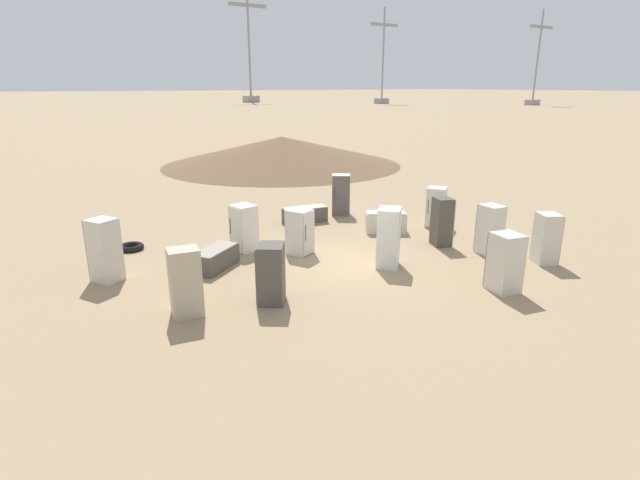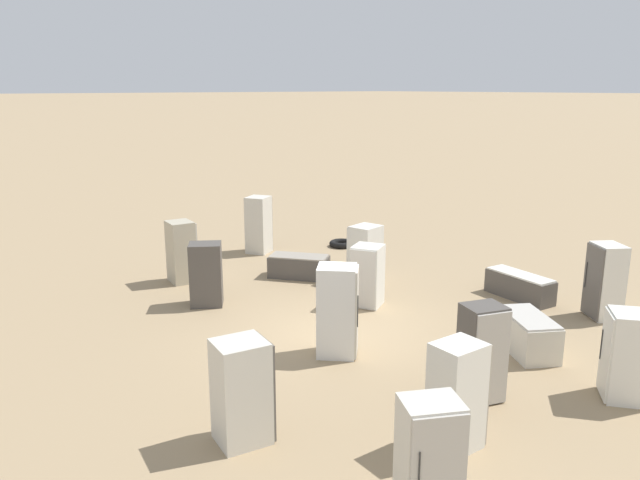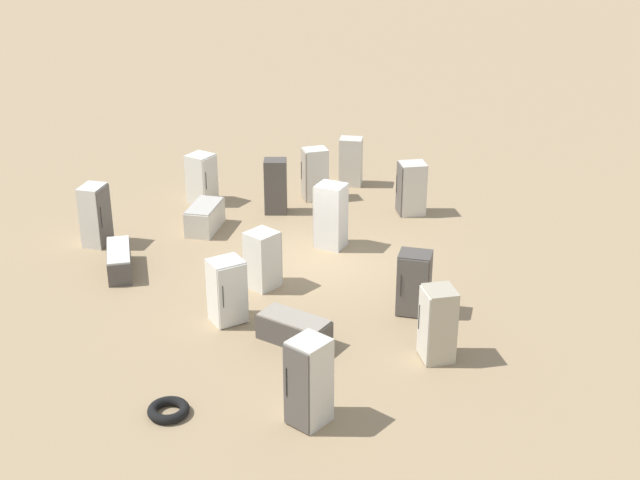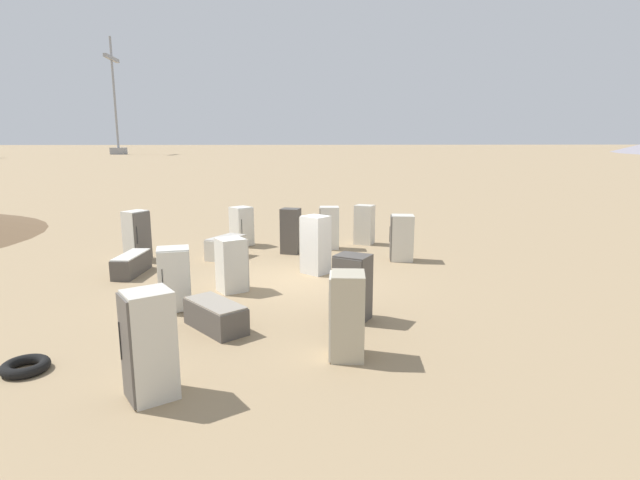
% 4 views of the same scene
% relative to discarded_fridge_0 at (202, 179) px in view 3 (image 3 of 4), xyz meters
% --- Properties ---
extents(ground_plane, '(1000.00, 1000.00, 0.00)m').
position_rel_discarded_fridge_0_xyz_m(ground_plane, '(5.20, 2.00, -0.77)').
color(ground_plane, '#9E8460').
extents(discarded_fridge_0, '(1.00, 0.99, 1.53)m').
position_rel_discarded_fridge_0_xyz_m(discarded_fridge_0, '(0.00, 0.00, 0.00)').
color(discarded_fridge_0, silver).
rests_on(discarded_fridge_0, ground_plane).
extents(discarded_fridge_1, '(0.78, 0.81, 1.66)m').
position_rel_discarded_fridge_0_xyz_m(discarded_fridge_1, '(1.55, 1.89, 0.06)').
color(discarded_fridge_1, '#4C4742').
rests_on(discarded_fridge_1, ground_plane).
extents(discarded_fridge_2, '(0.99, 0.99, 1.81)m').
position_rel_discarded_fridge_0_xyz_m(discarded_fridge_2, '(4.43, 2.56, 0.14)').
color(discarded_fridge_2, white).
rests_on(discarded_fridge_2, ground_plane).
extents(discarded_fridge_3, '(0.92, 0.95, 1.79)m').
position_rel_discarded_fridge_0_xyz_m(discarded_fridge_3, '(11.91, -0.66, 0.13)').
color(discarded_fridge_3, beige).
rests_on(discarded_fridge_3, ground_plane).
extents(discarded_fridge_4, '(1.72, 1.54, 0.62)m').
position_rel_discarded_fridge_0_xyz_m(discarded_fridge_4, '(8.97, 0.01, -0.46)').
color(discarded_fridge_4, '#4C4742').
rests_on(discarded_fridge_4, ground_plane).
extents(discarded_fridge_5, '(0.92, 0.95, 1.48)m').
position_rel_discarded_fridge_0_xyz_m(discarded_fridge_5, '(6.13, 0.14, -0.03)').
color(discarded_fridge_5, silver).
rests_on(discarded_fridge_5, ground_plane).
extents(discarded_fridge_6, '(1.83, 0.81, 0.64)m').
position_rel_discarded_fridge_0_xyz_m(discarded_fridge_6, '(4.07, -3.13, -0.45)').
color(discarded_fridge_6, '#4C4742').
rests_on(discarded_fridge_6, ground_plane).
extents(discarded_fridge_7, '(0.87, 0.91, 1.57)m').
position_rel_discarded_fridge_0_xyz_m(discarded_fridge_7, '(0.11, 4.87, 0.02)').
color(discarded_fridge_7, beige).
rests_on(discarded_fridge_7, ground_plane).
extents(discarded_fridge_8, '(0.79, 0.75, 1.66)m').
position_rel_discarded_fridge_0_xyz_m(discarded_fridge_8, '(10.66, 2.68, 0.06)').
color(discarded_fridge_8, '#B2A88E').
rests_on(discarded_fridge_8, ground_plane).
extents(discarded_fridge_9, '(0.62, 0.77, 1.62)m').
position_rel_discarded_fridge_0_xyz_m(discarded_fridge_9, '(0.89, 3.36, 0.04)').
color(discarded_fridge_9, silver).
rests_on(discarded_fridge_9, ground_plane).
extents(discarded_fridge_10, '(0.95, 0.92, 1.72)m').
position_rel_discarded_fridge_0_xyz_m(discarded_fridge_10, '(2.12, -3.44, 0.09)').
color(discarded_fridge_10, silver).
rests_on(discarded_fridge_10, ground_plane).
extents(discarded_fridge_11, '(0.79, 0.88, 1.58)m').
position_rel_discarded_fridge_0_xyz_m(discarded_fridge_11, '(3.00, 5.66, 0.03)').
color(discarded_fridge_11, beige).
rests_on(discarded_fridge_11, ground_plane).
extents(discarded_fridge_12, '(1.65, 1.41, 0.76)m').
position_rel_discarded_fridge_0_xyz_m(discarded_fridge_12, '(2.12, -0.42, -0.39)').
color(discarded_fridge_12, beige).
rests_on(discarded_fridge_12, ground_plane).
extents(discarded_fridge_13, '(0.82, 0.86, 1.54)m').
position_rel_discarded_fridge_0_xyz_m(discarded_fridge_13, '(7.54, -1.12, 0.00)').
color(discarded_fridge_13, silver).
rests_on(discarded_fridge_13, ground_plane).
extents(discarded_fridge_14, '(0.96, 0.98, 1.53)m').
position_rel_discarded_fridge_0_xyz_m(discarded_fridge_14, '(8.62, 3.09, -0.00)').
color(discarded_fridge_14, '#4C4742').
rests_on(discarded_fridge_14, ground_plane).
extents(scrap_tire, '(0.83, 0.83, 0.19)m').
position_rel_discarded_fridge_0_xyz_m(scrap_tire, '(10.77, -3.16, -0.67)').
color(scrap_tire, black).
rests_on(scrap_tire, ground_plane).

